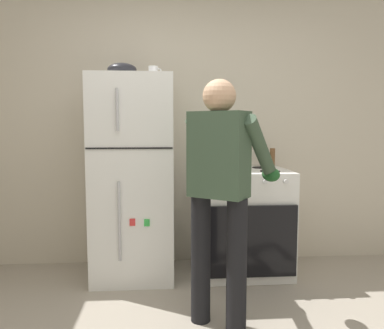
# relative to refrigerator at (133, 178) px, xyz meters

# --- Properties ---
(kitchen_wall_back) EXTENTS (6.00, 0.10, 2.70)m
(kitchen_wall_back) POSITION_rel_refrigerator_xyz_m (0.41, 0.38, 0.49)
(kitchen_wall_back) COLOR beige
(kitchen_wall_back) RESTS_ON ground
(refrigerator) EXTENTS (0.68, 0.72, 1.73)m
(refrigerator) POSITION_rel_refrigerator_xyz_m (0.00, 0.00, 0.00)
(refrigerator) COLOR white
(refrigerator) RESTS_ON ground
(stove_range) EXTENTS (0.76, 0.67, 0.93)m
(stove_range) POSITION_rel_refrigerator_xyz_m (0.98, -0.01, -0.40)
(stove_range) COLOR white
(stove_range) RESTS_ON ground
(person_cook) EXTENTS (0.68, 0.73, 1.60)m
(person_cook) POSITION_rel_refrigerator_xyz_m (0.63, -0.90, 0.09)
(person_cook) COLOR black
(person_cook) RESTS_ON ground
(red_pot) EXTENTS (0.35, 0.25, 0.12)m
(red_pot) POSITION_rel_refrigerator_xyz_m (0.82, -0.05, 0.13)
(red_pot) COLOR #236638
(red_pot) RESTS_ON stove_range
(coffee_mug) EXTENTS (0.11, 0.08, 0.10)m
(coffee_mug) POSITION_rel_refrigerator_xyz_m (0.18, 0.05, 0.91)
(coffee_mug) COLOR silver
(coffee_mug) RESTS_ON refrigerator
(pepper_mill) EXTENTS (0.05, 0.05, 0.17)m
(pepper_mill) POSITION_rel_refrigerator_xyz_m (1.28, 0.20, 0.15)
(pepper_mill) COLOR brown
(pepper_mill) RESTS_ON stove_range
(mixing_bowl) EXTENTS (0.24, 0.24, 0.11)m
(mixing_bowl) POSITION_rel_refrigerator_xyz_m (-0.08, 0.00, 0.92)
(mixing_bowl) COLOR black
(mixing_bowl) RESTS_ON refrigerator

